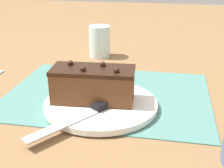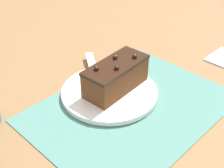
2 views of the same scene
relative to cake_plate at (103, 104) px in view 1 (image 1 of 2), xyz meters
The scene contains 6 objects.
ground_plane 0.07m from the cake_plate, 86.53° to the right, with size 3.00×3.00×0.00m, color olive.
placemat_woven 0.07m from the cake_plate, 86.53° to the right, with size 0.46×0.34×0.00m, color slate.
cake_plate is the anchor object (origin of this frame).
chocolate_cake 0.05m from the cake_plate, 14.19° to the right, with size 0.18×0.09×0.08m.
serving_knife 0.05m from the cake_plate, 81.20° to the left, with size 0.14×0.20×0.01m.
drinking_glass 0.37m from the cake_plate, 75.87° to the right, with size 0.07×0.07×0.10m.
Camera 1 is at (-0.13, 0.64, 0.30)m, focal length 50.00 mm.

